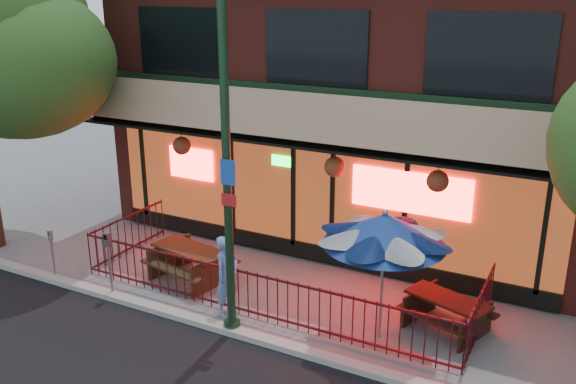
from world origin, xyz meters
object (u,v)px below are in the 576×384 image
at_px(picnic_table_right, 447,309).
at_px(pedestrian, 227,276).
at_px(picnic_table_left, 190,259).
at_px(parking_meter_near, 109,254).
at_px(parking_meter_far, 52,246).
at_px(patio_umbrella, 385,229).
at_px(street_light, 227,172).

relative_size(picnic_table_right, pedestrian, 1.11).
relative_size(picnic_table_left, parking_meter_near, 1.37).
bearing_deg(pedestrian, parking_meter_far, 101.30).
relative_size(parking_meter_near, parking_meter_far, 1.23).
bearing_deg(patio_umbrella, parking_meter_near, -168.57).
relative_size(patio_umbrella, parking_meter_near, 1.74).
height_order(parking_meter_near, parking_meter_far, parking_meter_near).
relative_size(picnic_table_left, patio_umbrella, 0.79).
xyz_separation_m(picnic_table_right, patio_umbrella, (-1.04, -0.83, 1.72)).
xyz_separation_m(street_light, patio_umbrella, (2.55, 1.10, -0.99)).
distance_m(picnic_table_right, pedestrian, 4.28).
relative_size(patio_umbrella, pedestrian, 1.52).
bearing_deg(patio_umbrella, picnic_table_left, 176.03).
xyz_separation_m(picnic_table_right, pedestrian, (-4.01, -1.43, 0.39)).
distance_m(picnic_table_right, patio_umbrella, 2.18).
height_order(street_light, parking_meter_near, street_light).
xyz_separation_m(patio_umbrella, pedestrian, (-2.97, -0.60, -1.33)).
bearing_deg(patio_umbrella, parking_meter_far, -171.36).
height_order(picnic_table_left, patio_umbrella, patio_umbrella).
xyz_separation_m(patio_umbrella, parking_meter_near, (-5.54, -1.12, -1.17)).
bearing_deg(patio_umbrella, pedestrian, -168.57).
distance_m(patio_umbrella, parking_meter_far, 7.45).
distance_m(street_light, picnic_table_right, 4.90).
relative_size(street_light, parking_meter_near, 4.80).
relative_size(picnic_table_left, pedestrian, 1.20).
distance_m(street_light, pedestrian, 2.41).
bearing_deg(parking_meter_near, parking_meter_far, 179.34).
height_order(picnic_table_left, parking_meter_near, parking_meter_near).
xyz_separation_m(picnic_table_left, parking_meter_far, (-2.70, -1.42, 0.30)).
xyz_separation_m(street_light, picnic_table_right, (3.60, 1.93, -2.71)).
bearing_deg(street_light, picnic_table_left, 144.55).
bearing_deg(street_light, pedestrian, 129.48).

